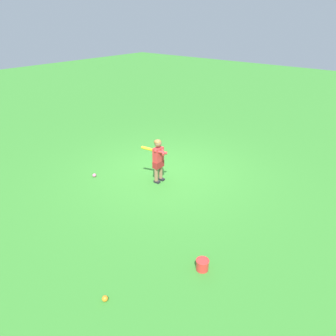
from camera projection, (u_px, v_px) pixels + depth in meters
ground_plane at (166, 172)px, 8.19m from camera, size 40.00×40.00×0.00m
child_batter at (158, 157)px, 7.44m from camera, size 0.39×0.59×1.08m
play_ball_far_right at (105, 299)px, 4.49m from camera, size 0.09×0.09×0.09m
play_ball_behind_batter at (94, 175)px, 7.90m from camera, size 0.09×0.09×0.09m
toy_bucket at (202, 265)px, 5.02m from camera, size 0.22×0.22×0.19m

